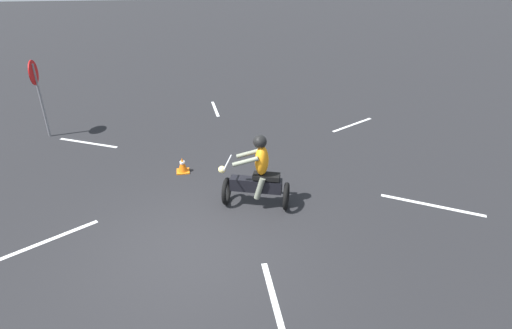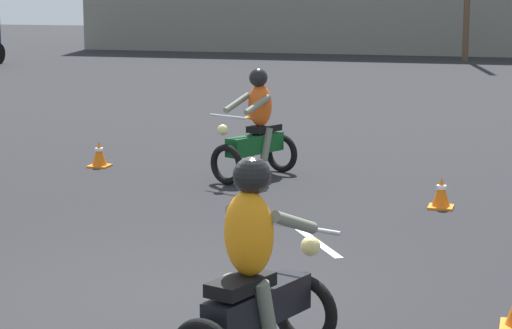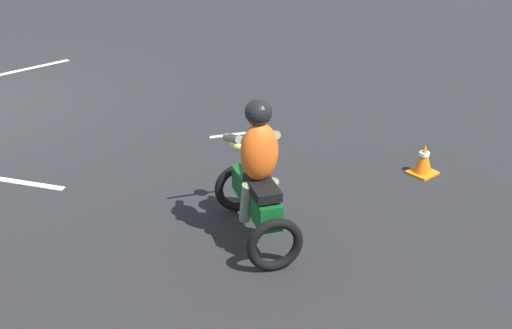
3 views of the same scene
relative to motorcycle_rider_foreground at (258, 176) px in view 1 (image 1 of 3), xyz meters
The scene contains 10 objects.
ground_plane 2.07m from the motorcycle_rider_foreground, 132.02° to the left, with size 120.00×120.00×0.00m, color black.
motorcycle_rider_foreground is the anchor object (origin of this frame).
stop_sign 7.54m from the motorcycle_rider_foreground, 48.33° to the left, with size 0.70×0.08×2.30m.
traffic_cone_far_right 2.52m from the motorcycle_rider_foreground, 40.02° to the left, with size 0.32×0.32×0.39m.
lane_stripe_e 6.72m from the motorcycle_rider_foreground, ahead, with size 0.10×1.68×0.01m, color silver.
lane_stripe_ne 6.07m from the motorcycle_rider_foreground, 45.69° to the left, with size 0.10×2.00×0.01m, color silver.
lane_stripe_nw 4.26m from the motorcycle_rider_foreground, 97.39° to the left, with size 0.10×1.96×0.01m, color silver.
lane_stripe_w 2.85m from the motorcycle_rider_foreground, behind, with size 0.10×1.74×0.01m, color silver.
lane_stripe_sw 3.87m from the motorcycle_rider_foreground, 99.75° to the right, with size 0.10×2.14×0.01m, color silver.
lane_stripe_se 5.85m from the motorcycle_rider_foreground, 42.50° to the right, with size 0.10×1.92×0.01m, color silver.
Camera 1 is at (-5.94, -0.14, 4.70)m, focal length 28.00 mm.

